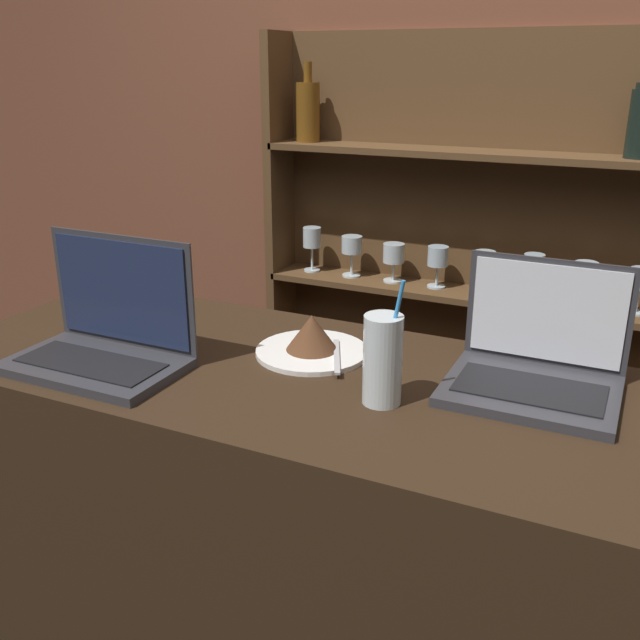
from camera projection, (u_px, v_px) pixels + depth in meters
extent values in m
cube|color=black|center=(362.00, 620.00, 1.50)|extent=(1.78, 0.59, 1.09)
cube|color=brown|center=(507.00, 165.00, 2.19)|extent=(7.00, 0.06, 2.70)
cube|color=brown|center=(282.00, 293.00, 2.54)|extent=(0.03, 0.18, 1.74)
cube|color=brown|center=(485.00, 315.00, 2.33)|extent=(1.45, 0.02, 1.74)
cube|color=brown|center=(471.00, 420.00, 2.38)|extent=(1.41, 0.18, 0.02)
cube|color=brown|center=(482.00, 296.00, 2.23)|extent=(1.41, 0.18, 0.02)
cube|color=brown|center=(493.00, 155.00, 2.08)|extent=(1.41, 0.18, 0.02)
cylinder|color=silver|center=(312.00, 270.00, 2.46)|extent=(0.06, 0.06, 0.01)
cylinder|color=silver|center=(312.00, 258.00, 2.45)|extent=(0.01, 0.01, 0.08)
cylinder|color=silver|center=(312.00, 237.00, 2.42)|extent=(0.06, 0.06, 0.07)
cylinder|color=silver|center=(351.00, 275.00, 2.40)|extent=(0.06, 0.06, 0.01)
cylinder|color=silver|center=(352.00, 264.00, 2.39)|extent=(0.01, 0.01, 0.08)
cylinder|color=silver|center=(352.00, 245.00, 2.36)|extent=(0.07, 0.07, 0.06)
cylinder|color=silver|center=(393.00, 281.00, 2.34)|extent=(0.06, 0.06, 0.01)
cylinder|color=silver|center=(393.00, 271.00, 2.33)|extent=(0.01, 0.01, 0.06)
cylinder|color=silver|center=(394.00, 253.00, 2.31)|extent=(0.07, 0.07, 0.06)
cylinder|color=silver|center=(436.00, 286.00, 2.28)|extent=(0.06, 0.06, 0.01)
cylinder|color=silver|center=(437.00, 276.00, 2.27)|extent=(0.01, 0.01, 0.07)
cylinder|color=silver|center=(438.00, 256.00, 2.25)|extent=(0.07, 0.07, 0.06)
cylinder|color=silver|center=(482.00, 292.00, 2.22)|extent=(0.06, 0.06, 0.01)
cylinder|color=silver|center=(483.00, 281.00, 2.21)|extent=(0.01, 0.01, 0.07)
cylinder|color=silver|center=(484.00, 261.00, 2.19)|extent=(0.07, 0.07, 0.06)
cylinder|color=silver|center=(530.00, 299.00, 2.16)|extent=(0.06, 0.06, 0.01)
cylinder|color=silver|center=(532.00, 286.00, 2.15)|extent=(0.01, 0.01, 0.08)
cylinder|color=silver|center=(534.00, 264.00, 2.13)|extent=(0.06, 0.06, 0.06)
cylinder|color=silver|center=(581.00, 305.00, 2.10)|extent=(0.06, 0.06, 0.01)
cylinder|color=silver|center=(583.00, 293.00, 2.09)|extent=(0.01, 0.01, 0.07)
cylinder|color=silver|center=(586.00, 272.00, 2.07)|extent=(0.07, 0.07, 0.06)
cylinder|color=silver|center=(635.00, 313.00, 2.04)|extent=(0.05, 0.05, 0.01)
cylinder|color=silver|center=(637.00, 300.00, 2.03)|extent=(0.01, 0.01, 0.07)
cylinder|color=brown|center=(308.00, 112.00, 2.29)|extent=(0.08, 0.08, 0.18)
cylinder|color=brown|center=(308.00, 72.00, 2.24)|extent=(0.03, 0.03, 0.06)
cylinder|color=black|center=(640.00, 124.00, 1.89)|extent=(0.06, 0.06, 0.18)
cube|color=#333338|center=(95.00, 366.00, 1.37)|extent=(0.34, 0.20, 0.02)
cube|color=black|center=(90.00, 363.00, 1.36)|extent=(0.29, 0.11, 0.00)
cube|color=#333338|center=(123.00, 291.00, 1.41)|extent=(0.34, 0.00, 0.23)
cube|color=#1E2847|center=(122.00, 291.00, 1.41)|extent=(0.31, 0.01, 0.20)
cube|color=#333338|center=(530.00, 391.00, 1.26)|extent=(0.30, 0.24, 0.02)
cube|color=black|center=(530.00, 388.00, 1.25)|extent=(0.25, 0.13, 0.00)
cube|color=#333338|center=(547.00, 312.00, 1.33)|extent=(0.30, 0.00, 0.21)
cube|color=white|center=(547.00, 312.00, 1.32)|extent=(0.27, 0.01, 0.18)
cylinder|color=white|center=(312.00, 352.00, 1.45)|extent=(0.23, 0.23, 0.01)
cone|color=#51301C|center=(312.00, 332.00, 1.43)|extent=(0.11, 0.11, 0.07)
cube|color=#B7B7BC|center=(337.00, 356.00, 1.41)|extent=(0.08, 0.16, 0.00)
cylinder|color=silver|center=(383.00, 360.00, 1.22)|extent=(0.07, 0.07, 0.16)
cylinder|color=#338CD8|center=(390.00, 343.00, 1.20)|extent=(0.05, 0.01, 0.23)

